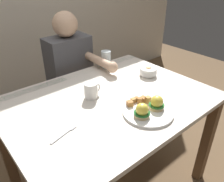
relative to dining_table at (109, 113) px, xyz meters
name	(u,v)px	position (x,y,z in m)	size (l,w,h in m)	color
ground_plane	(110,181)	(0.00, 0.00, -0.63)	(6.00, 6.00, 0.00)	brown
dining_table	(109,113)	(0.00, 0.00, 0.00)	(1.20, 0.90, 0.74)	silver
eggs_benedict_plate	(148,109)	(0.06, -0.25, 0.13)	(0.27, 0.27, 0.09)	white
fruit_bowl	(148,71)	(0.41, 0.06, 0.14)	(0.12, 0.12, 0.06)	white
coffee_mug	(91,90)	(-0.07, 0.07, 0.16)	(0.11, 0.08, 0.09)	white
fork	(65,133)	(-0.36, -0.11, 0.11)	(0.15, 0.06, 0.00)	silver
water_glass_near	(106,60)	(0.28, 0.37, 0.16)	(0.07, 0.07, 0.13)	silver
diner_person	(72,74)	(0.11, 0.60, 0.02)	(0.34, 0.54, 1.14)	#33333D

